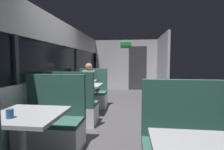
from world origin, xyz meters
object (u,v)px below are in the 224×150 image
object	(u,v)px
dining_table_mid_window	(83,88)
seated_passenger	(89,89)
bench_mid_window_facing_end	(73,109)
bench_mid_window_facing_entry	(90,95)
bench_near_window_facing_entry	(52,126)
dining_table_near_window	(21,122)
coffee_cup_primary	(10,114)

from	to	relation	value
dining_table_mid_window	seated_passenger	bearing A→B (deg)	90.00
bench_mid_window_facing_end	bench_mid_window_facing_entry	bearing A→B (deg)	90.00
bench_near_window_facing_entry	bench_mid_window_facing_entry	distance (m)	2.36
bench_near_window_facing_entry	seated_passenger	world-z (taller)	seated_passenger
dining_table_near_window	bench_mid_window_facing_entry	distance (m)	3.08
bench_mid_window_facing_end	dining_table_mid_window	bearing A→B (deg)	90.00
coffee_cup_primary	dining_table_mid_window	bearing A→B (deg)	90.12
bench_near_window_facing_entry	coffee_cup_primary	world-z (taller)	bench_near_window_facing_entry
dining_table_mid_window	bench_mid_window_facing_entry	distance (m)	0.77
dining_table_near_window	dining_table_mid_window	size ratio (longest dim) A/B	1.00
coffee_cup_primary	bench_mid_window_facing_entry	bearing A→B (deg)	90.10
coffee_cup_primary	bench_mid_window_facing_end	bearing A→B (deg)	90.17
dining_table_near_window	bench_mid_window_facing_end	xyz separation A→B (m)	(0.00, 1.66, -0.31)
dining_table_near_window	bench_mid_window_facing_end	size ratio (longest dim) A/B	0.82
bench_near_window_facing_entry	bench_mid_window_facing_end	world-z (taller)	same
bench_mid_window_facing_end	coffee_cup_primary	xyz separation A→B (m)	(0.01, -1.83, 0.46)
dining_table_near_window	seated_passenger	size ratio (longest dim) A/B	0.71
bench_near_window_facing_entry	dining_table_mid_window	bearing A→B (deg)	90.00
bench_near_window_facing_entry	coffee_cup_primary	distance (m)	0.98
bench_mid_window_facing_end	bench_mid_window_facing_entry	size ratio (longest dim) A/B	1.00
dining_table_near_window	dining_table_mid_window	world-z (taller)	same
bench_near_window_facing_entry	bench_mid_window_facing_end	distance (m)	0.96
dining_table_near_window	coffee_cup_primary	size ratio (longest dim) A/B	10.00
bench_near_window_facing_entry	coffee_cup_primary	xyz separation A→B (m)	(0.01, -0.87, 0.46)
bench_mid_window_facing_entry	dining_table_mid_window	bearing A→B (deg)	-90.00
bench_mid_window_facing_end	bench_near_window_facing_entry	bearing A→B (deg)	-90.00
seated_passenger	coffee_cup_primary	distance (m)	3.16
bench_near_window_facing_entry	seated_passenger	distance (m)	2.30
seated_passenger	bench_near_window_facing_entry	bearing A→B (deg)	-90.00
bench_near_window_facing_entry	dining_table_near_window	bearing A→B (deg)	-90.00
dining_table_mid_window	bench_mid_window_facing_end	xyz separation A→B (m)	(0.00, -0.70, -0.31)
bench_mid_window_facing_end	coffee_cup_primary	world-z (taller)	bench_mid_window_facing_end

